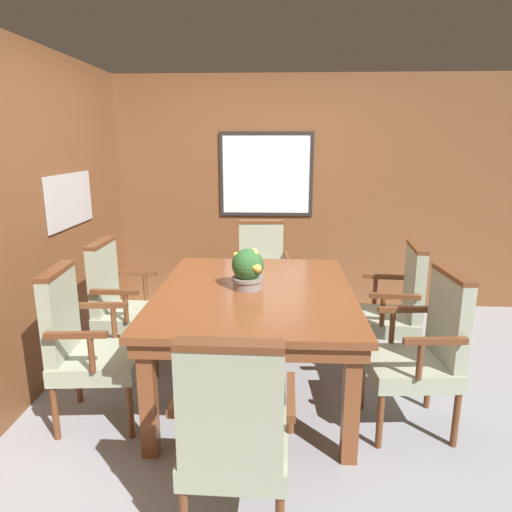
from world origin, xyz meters
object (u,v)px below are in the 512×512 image
dining_table (255,302)px  potted_plant (248,269)px  chair_head_near (234,432)px  chair_left_far (121,301)px  chair_right_near (424,348)px  chair_right_far (395,306)px  chair_head_far (261,272)px  chair_left_near (84,343)px

dining_table → potted_plant: size_ratio=6.01×
dining_table → chair_head_near: 1.29m
chair_left_far → dining_table: bearing=-107.5°
dining_table → potted_plant: potted_plant is taller
dining_table → chair_right_near: size_ratio=1.65×
chair_right_far → chair_right_near: 0.75m
chair_right_near → chair_head_far: size_ratio=1.00×
dining_table → chair_head_near: bearing=-91.3°
chair_right_far → potted_plant: potted_plant is taller
dining_table → chair_left_near: bearing=-158.8°
chair_head_near → chair_right_near: size_ratio=1.00×
chair_head_far → chair_left_far: bearing=-144.9°
chair_left_near → chair_left_far: bearing=-3.0°
chair_head_far → potted_plant: bearing=-96.6°
chair_left_far → potted_plant: (1.04, -0.35, 0.38)m
chair_head_far → potted_plant: potted_plant is taller
chair_head_near → dining_table: bearing=-90.0°
dining_table → potted_plant: (-0.05, 0.01, 0.23)m
chair_right_near → chair_left_near: same height
chair_right_near → chair_left_far: size_ratio=1.00×
chair_head_far → potted_plant: (-0.05, -1.24, 0.38)m
chair_right_far → dining_table: bearing=-66.1°
chair_left_near → chair_head_far: size_ratio=1.00×
chair_head_near → chair_right_far: (1.10, 1.63, 0.00)m
chair_left_far → chair_head_far: same height
chair_head_near → chair_right_far: same height
chair_left_near → potted_plant: 1.16m
chair_right_near → chair_right_far: bearing=175.5°
chair_right_near → dining_table: bearing=-114.4°
chair_head_near → chair_left_near: 1.35m
chair_right_far → chair_left_far: bearing=-84.7°
potted_plant → dining_table: bearing=-13.1°
chair_head_near → chair_left_far: bearing=-55.9°
chair_head_near → chair_right_near: same height
dining_table → chair_left_far: 1.15m
chair_head_near → chair_right_near: 1.41m
chair_head_near → chair_right_far: bearing=-122.5°
chair_right_far → chair_left_far: size_ratio=1.00×
potted_plant → chair_left_near: bearing=-157.3°
chair_head_near → chair_left_far: size_ratio=1.00×
chair_right_near → chair_left_far: (-2.15, 0.75, 0.00)m
chair_head_near → potted_plant: 1.34m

